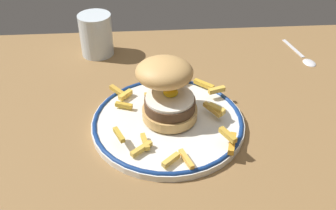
{
  "coord_description": "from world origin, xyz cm",
  "views": [
    {
      "loc": [
        -5.87,
        -48.8,
        44.55
      ],
      "look_at": [
        -2.08,
        4.78,
        4.6
      ],
      "focal_mm": 41.78,
      "sensor_mm": 36.0,
      "label": 1
    }
  ],
  "objects": [
    {
      "name": "burger",
      "position": [
        -2.18,
        6.48,
        7.04
      ],
      "size": [
        11.62,
        12.64,
        10.91
      ],
      "color": "tan",
      "rests_on": "dinner_plate"
    },
    {
      "name": "water_glass",
      "position": [
        -16.41,
        32.23,
        4.17
      ],
      "size": [
        7.34,
        7.34,
        9.49
      ],
      "color": "silver",
      "rests_on": "ground_plane"
    },
    {
      "name": "ground_plane",
      "position": [
        0.0,
        0.0,
        -2.0
      ],
      "size": [
        127.98,
        86.56,
        4.0
      ],
      "primitive_type": "cube",
      "color": "olive"
    },
    {
      "name": "dinner_plate",
      "position": [
        -2.08,
        4.78,
        0.84
      ],
      "size": [
        26.99,
        26.99,
        1.6
      ],
      "color": "white",
      "rests_on": "ground_plane"
    },
    {
      "name": "fries_pile",
      "position": [
        -0.38,
        4.94,
        2.37
      ],
      "size": [
        22.1,
        24.75,
        2.61
      ],
      "color": "gold",
      "rests_on": "dinner_plate"
    },
    {
      "name": "spoon",
      "position": [
        30.7,
        25.9,
        0.36
      ],
      "size": [
        4.36,
        13.37,
        0.9
      ],
      "color": "silver",
      "rests_on": "ground_plane"
    }
  ]
}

